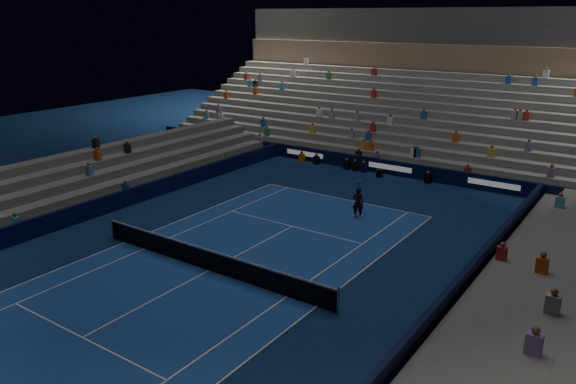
{
  "coord_description": "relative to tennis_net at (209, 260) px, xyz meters",
  "views": [
    {
      "loc": [
        15.24,
        -16.02,
        10.53
      ],
      "look_at": [
        0.0,
        6.0,
        2.0
      ],
      "focal_mm": 34.6,
      "sensor_mm": 36.0,
      "label": 1
    }
  ],
  "objects": [
    {
      "name": "broadcast_camera",
      "position": [
        -0.41,
        17.59,
        -0.23
      ],
      "size": [
        0.49,
        0.88,
        0.52
      ],
      "color": "black",
      "rests_on": "ground"
    },
    {
      "name": "ground",
      "position": [
        0.0,
        0.0,
        -0.5
      ],
      "size": [
        90.0,
        90.0,
        0.0
      ],
      "primitive_type": "plane",
      "color": "#0B2047",
      "rests_on": "ground"
    },
    {
      "name": "grandstand_west",
      "position": [
        -13.17,
        0.0,
        0.41
      ],
      "size": [
        5.0,
        37.0,
        2.5
      ],
      "color": "slate",
      "rests_on": "ground"
    },
    {
      "name": "sponsor_barrier_west",
      "position": [
        -9.7,
        0.0,
        -0.0
      ],
      "size": [
        0.25,
        37.0,
        1.0
      ],
      "primitive_type": "cube",
      "color": "black",
      "rests_on": "ground"
    },
    {
      "name": "grandstand_east",
      "position": [
        13.17,
        0.0,
        0.41
      ],
      "size": [
        5.0,
        37.0,
        2.5
      ],
      "color": "#5E5E59",
      "rests_on": "ground"
    },
    {
      "name": "tennis_player",
      "position": [
        2.17,
        9.54,
        0.36
      ],
      "size": [
        0.72,
        0.58,
        1.72
      ],
      "primitive_type": "imported",
      "rotation": [
        0.0,
        0.0,
        3.45
      ],
      "color": "black",
      "rests_on": "ground"
    },
    {
      "name": "sponsor_barrier_far",
      "position": [
        0.0,
        18.5,
        -0.0
      ],
      "size": [
        44.0,
        0.25,
        1.0
      ],
      "primitive_type": "cube",
      "color": "black",
      "rests_on": "ground"
    },
    {
      "name": "grandstand_main",
      "position": [
        0.0,
        27.9,
        2.87
      ],
      "size": [
        44.0,
        15.2,
        11.2
      ],
      "color": "slate",
      "rests_on": "ground"
    },
    {
      "name": "court_surface",
      "position": [
        0.0,
        0.0,
        -0.5
      ],
      "size": [
        10.97,
        23.77,
        0.01
      ],
      "primitive_type": "cube",
      "color": "navy",
      "rests_on": "ground"
    },
    {
      "name": "tennis_net",
      "position": [
        0.0,
        0.0,
        0.0
      ],
      "size": [
        12.9,
        0.1,
        1.1
      ],
      "color": "#B2B2B7",
      "rests_on": "ground"
    },
    {
      "name": "sponsor_barrier_east",
      "position": [
        9.7,
        0.0,
        -0.0
      ],
      "size": [
        0.25,
        37.0,
        1.0
      ],
      "primitive_type": "cube",
      "color": "black",
      "rests_on": "ground"
    }
  ]
}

